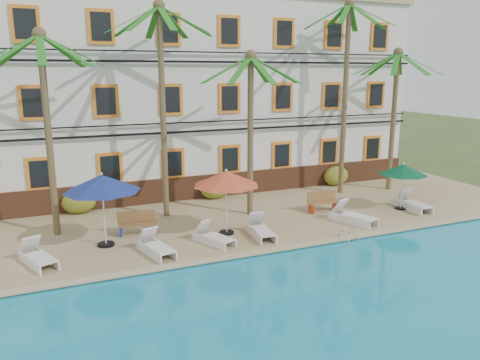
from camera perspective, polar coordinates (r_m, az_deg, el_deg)
name	(u,v)px	position (r m, az deg, el deg)	size (l,w,h in m)	color
ground	(261,249)	(17.89, 2.60, -8.38)	(100.00, 100.00, 0.00)	#384C23
pool_deck	(216,210)	(22.22, -2.96, -3.73)	(30.00, 12.00, 0.25)	tan
swimming_pool	(385,343)	(12.56, 17.24, -18.40)	(26.00, 12.00, 0.20)	teal
pool_coping	(272,250)	(17.04, 3.93, -8.51)	(30.00, 0.35, 0.06)	tan
hotel_building	(183,94)	(26.04, -6.92, 10.41)	(25.40, 6.44, 10.22)	silver
palm_a	(46,105)	(19.06, -22.61, 8.42)	(4.47, 4.47, 7.87)	brown
palm_b	(162,84)	(20.31, -9.51, 11.52)	(4.47, 4.47, 9.15)	brown
palm_c	(250,110)	(20.36, 1.28, 8.53)	(4.47, 4.47, 7.19)	brown
palm_d	(346,74)	(24.78, 12.80, 12.45)	(4.47, 4.47, 9.79)	brown
palm_e	(395,99)	(26.29, 18.34, 9.31)	(4.47, 4.47, 7.51)	brown
shrub_left	(79,202)	(22.39, -19.04, -2.52)	(1.50, 0.90, 1.10)	#2D5C1A
shrub_mid	(215,188)	(23.66, -3.11, -0.99)	(1.50, 0.90, 1.10)	#2D5C1A
shrub_right	(336,176)	(26.95, 11.63, 0.50)	(1.50, 0.90, 1.10)	#2D5C1A
umbrella_blue	(102,183)	(17.52, -16.48, -0.41)	(2.77, 2.77, 2.77)	black
umbrella_red	(226,179)	(18.12, -1.69, 0.16)	(2.63, 2.63, 2.62)	black
umbrella_green	(403,170)	(22.80, 19.30, 1.19)	(2.21, 2.21, 2.22)	black
lounger_a	(38,256)	(17.15, -23.43, -8.55)	(1.29, 1.97, 0.88)	silver
lounger_b	(156,246)	(16.89, -10.22, -7.98)	(1.09, 1.96, 0.88)	silver
lounger_c	(213,237)	(17.64, -3.27, -6.91)	(1.29, 1.86, 0.83)	silver
lounger_d	(260,230)	(18.35, 2.51, -6.05)	(0.84, 1.91, 0.87)	silver
lounger_e	(352,216)	(20.50, 13.54, -4.26)	(1.40, 2.16, 0.96)	silver
lounger_f	(412,203)	(23.28, 20.28, -2.67)	(0.82, 2.01, 0.93)	silver
bench_left	(138,223)	(18.98, -12.38, -5.10)	(1.57, 0.78, 0.93)	olive
bench_right	(323,201)	(21.88, 10.08, -2.57)	(1.50, 0.48, 0.93)	olive
pool_ladder	(349,239)	(18.59, 13.12, -7.06)	(0.54, 0.74, 0.74)	silver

